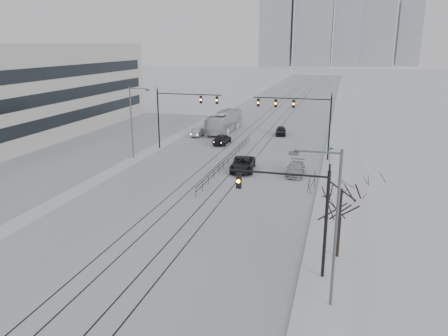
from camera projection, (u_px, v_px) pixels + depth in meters
ground at (94, 301)px, 24.77m from camera, size 500.00×500.00×0.00m
road at (269, 123)px, 80.41m from camera, size 22.00×260.00×0.02m
sidewalk_east at (345, 126)px, 76.98m from camera, size 5.00×260.00×0.16m
curb at (331, 125)px, 77.60m from camera, size 0.10×260.00×0.12m
parking_strip at (102, 146)px, 62.30m from camera, size 14.00×60.00×0.03m
tram_rails at (246, 146)px, 61.86m from camera, size 5.30×180.00×0.01m
skyline at (337, 15)px, 268.82m from camera, size 96.00×48.00×72.00m
traffic_mast_near at (300, 207)px, 26.35m from camera, size 6.10×0.37×7.00m
traffic_mast_ne at (303, 114)px, 53.58m from camera, size 9.60×0.37×8.00m
traffic_mast_nw at (178, 109)px, 58.78m from camera, size 9.10×0.37×8.00m
street_light_east at (331, 219)px, 22.90m from camera, size 2.73×0.25×9.00m
street_light_west at (133, 118)px, 54.25m from camera, size 2.73×0.25×9.00m
bare_tree at (341, 196)px, 28.54m from camera, size 4.40×4.40×6.10m
median_fence at (228, 161)px, 52.45m from camera, size 0.06×24.00×1.00m
street_sign at (330, 154)px, 51.02m from camera, size 0.70×0.06×2.40m
sedan_sb_inner at (222, 139)px, 63.15m from camera, size 1.99×4.52×1.51m
sedan_sb_outer at (198, 132)px, 68.63m from camera, size 1.41×4.02×1.32m
sedan_nb_front at (243, 164)px, 49.97m from camera, size 3.16×5.79×1.54m
sedan_nb_right at (296, 169)px, 48.43m from camera, size 1.93×4.63×1.34m
sedan_nb_far at (281, 131)px, 69.49m from camera, size 2.09×4.16×1.36m
box_truck at (224, 122)px, 71.83m from camera, size 3.38×11.89×3.27m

